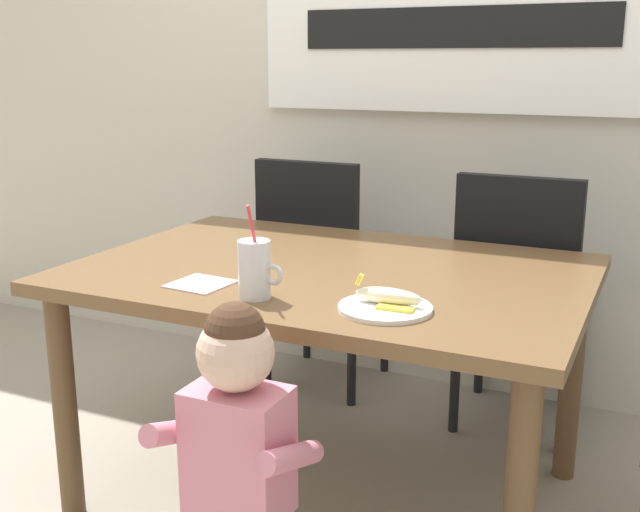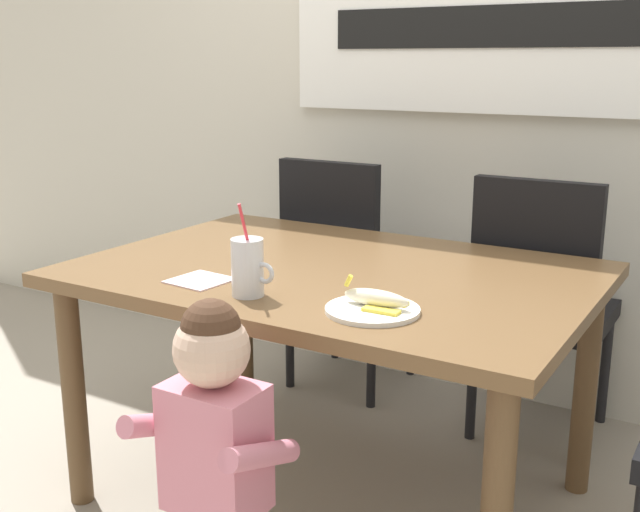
# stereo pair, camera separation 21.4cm
# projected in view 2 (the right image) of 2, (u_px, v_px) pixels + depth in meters

# --- Properties ---
(ground_plane) EXTENTS (24.00, 24.00, 0.00)m
(ground_plane) POSITION_uv_depth(u_px,v_px,m) (332.00, 494.00, 2.43)
(ground_plane) COLOR #9E9384
(back_wall) EXTENTS (6.40, 0.17, 2.90)m
(back_wall) POSITION_uv_depth(u_px,v_px,m) (473.00, 28.00, 2.96)
(back_wall) COLOR beige
(back_wall) RESTS_ON ground
(dining_table) EXTENTS (1.47, 1.02, 0.74)m
(dining_table) POSITION_uv_depth(u_px,v_px,m) (333.00, 297.00, 2.27)
(dining_table) COLOR brown
(dining_table) RESTS_ON ground
(dining_chair_left) EXTENTS (0.44, 0.44, 0.96)m
(dining_chair_left) POSITION_uv_depth(u_px,v_px,m) (343.00, 262.00, 3.10)
(dining_chair_left) COLOR black
(dining_chair_left) RESTS_ON ground
(dining_chair_right) EXTENTS (0.44, 0.44, 0.96)m
(dining_chair_right) POSITION_uv_depth(u_px,v_px,m) (540.00, 296.00, 2.66)
(dining_chair_right) COLOR black
(dining_chair_right) RESTS_ON ground
(toddler_standing) EXTENTS (0.33, 0.24, 0.84)m
(toddler_standing) POSITION_uv_depth(u_px,v_px,m) (214.00, 433.00, 1.71)
(toddler_standing) COLOR #3F4760
(toddler_standing) RESTS_ON ground
(milk_cup) EXTENTS (0.13, 0.09, 0.25)m
(milk_cup) POSITION_uv_depth(u_px,v_px,m) (248.00, 271.00, 1.97)
(milk_cup) COLOR silver
(milk_cup) RESTS_ON dining_table
(snack_plate) EXTENTS (0.23, 0.23, 0.01)m
(snack_plate) POSITION_uv_depth(u_px,v_px,m) (372.00, 310.00, 1.85)
(snack_plate) COLOR white
(snack_plate) RESTS_ON dining_table
(peeled_banana) EXTENTS (0.17, 0.11, 0.07)m
(peeled_banana) POSITION_uv_depth(u_px,v_px,m) (377.00, 299.00, 1.86)
(peeled_banana) COLOR #F4EAC6
(peeled_banana) RESTS_ON snack_plate
(paper_napkin) EXTENTS (0.16, 0.16, 0.00)m
(paper_napkin) POSITION_uv_depth(u_px,v_px,m) (200.00, 280.00, 2.11)
(paper_napkin) COLOR silver
(paper_napkin) RESTS_ON dining_table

